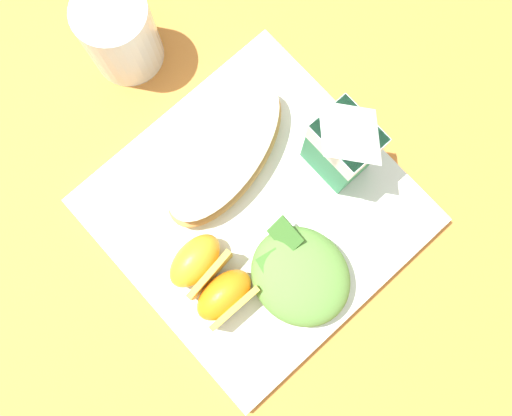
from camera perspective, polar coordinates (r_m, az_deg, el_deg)
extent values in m
plane|color=#C67A33|center=(0.53, 0.00, -0.48)|extent=(3.00, 3.00, 0.00)
cube|color=white|center=(0.52, 0.00, -0.34)|extent=(0.28, 0.28, 0.02)
ellipsoid|color=tan|center=(0.52, -3.48, 6.03)|extent=(0.12, 0.18, 0.03)
ellipsoid|color=brown|center=(0.51, -3.55, 6.37)|extent=(0.11, 0.17, 0.01)
ellipsoid|color=beige|center=(0.50, -3.60, 6.59)|extent=(0.12, 0.18, 0.01)
ellipsoid|color=#5B8E3D|center=(0.49, 5.00, -7.59)|extent=(0.10, 0.09, 0.04)
cube|color=#3D7028|center=(0.48, 5.89, -7.21)|extent=(0.04, 0.04, 0.01)
cube|color=#336023|center=(0.48, 2.92, -3.45)|extent=(0.03, 0.02, 0.02)
cube|color=#336023|center=(0.49, 6.78, -7.35)|extent=(0.04, 0.04, 0.01)
cube|color=#3D7028|center=(0.48, 2.05, -6.76)|extent=(0.04, 0.03, 0.01)
cube|color=#2D8451|center=(0.49, 9.49, 6.64)|extent=(0.06, 0.04, 0.09)
cube|color=white|center=(0.46, 10.12, 7.74)|extent=(0.06, 0.05, 0.03)
pyramid|color=white|center=(0.44, 10.67, 8.68)|extent=(0.06, 0.04, 0.02)
ellipsoid|color=orange|center=(0.49, -6.54, -6.21)|extent=(0.04, 0.06, 0.04)
cube|color=gold|center=(0.49, -5.13, -7.46)|extent=(0.01, 0.06, 0.03)
ellipsoid|color=orange|center=(0.49, -3.59, -9.67)|extent=(0.04, 0.06, 0.04)
cube|color=gold|center=(0.49, -2.34, -11.11)|extent=(0.01, 0.06, 0.03)
cylinder|color=silver|center=(0.57, -14.99, 18.24)|extent=(0.08, 0.08, 0.09)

